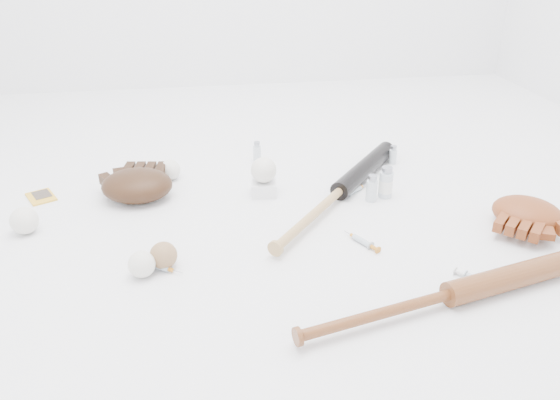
{
  "coord_description": "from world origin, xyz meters",
  "views": [
    {
      "loc": [
        -0.2,
        -1.37,
        0.77
      ],
      "look_at": [
        0.02,
        0.01,
        0.06
      ],
      "focal_mm": 35.0,
      "sensor_mm": 36.0,
      "label": 1
    }
  ],
  "objects": [
    {
      "name": "bat_dark",
      "position": [
        0.22,
        0.1,
        0.03
      ],
      "size": [
        0.58,
        0.68,
        0.06
      ],
      "primitive_type": null,
      "rotation": [
        0.0,
        0.0,
        0.88
      ],
      "color": "black",
      "rests_on": "ground"
    },
    {
      "name": "bat_wood",
      "position": [
        0.33,
        -0.45,
        0.03
      ],
      "size": [
        0.79,
        0.24,
        0.06
      ],
      "primitive_type": null,
      "rotation": [
        0.0,
        0.0,
        0.23
      ],
      "color": "brown",
      "rests_on": "ground"
    },
    {
      "name": "glove_dark",
      "position": [
        -0.4,
        0.2,
        0.05
      ],
      "size": [
        0.29,
        0.29,
        0.09
      ],
      "primitive_type": null,
      "rotation": [
        0.0,
        0.0,
        -0.15
      ],
      "color": "black",
      "rests_on": "ground"
    },
    {
      "name": "glove_tan",
      "position": [
        0.7,
        -0.14,
        0.04
      ],
      "size": [
        0.32,
        0.32,
        0.08
      ],
      "primitive_type": null,
      "rotation": [
        0.0,
        0.0,
        2.38
      ],
      "color": "brown",
      "rests_on": "ground"
    },
    {
      "name": "trading_card",
      "position": [
        -0.7,
        0.26,
        0.0
      ],
      "size": [
        0.11,
        0.12,
        0.01
      ],
      "primitive_type": "cube",
      "rotation": [
        0.0,
        0.0,
        0.48
      ],
      "color": "gold",
      "rests_on": "ground"
    },
    {
      "name": "pedestal",
      "position": [
        -0.01,
        0.17,
        0.02
      ],
      "size": [
        0.09,
        0.09,
        0.04
      ],
      "primitive_type": "cube",
      "rotation": [
        0.0,
        0.0,
        -0.11
      ],
      "color": "white",
      "rests_on": "ground"
    },
    {
      "name": "baseball_on_pedestal",
      "position": [
        -0.01,
        0.17,
        0.08
      ],
      "size": [
        0.08,
        0.08,
        0.08
      ],
      "primitive_type": "sphere",
      "color": "white",
      "rests_on": "pedestal"
    },
    {
      "name": "baseball_left",
      "position": [
        -0.69,
        0.04,
        0.04
      ],
      "size": [
        0.08,
        0.08,
        0.08
      ],
      "primitive_type": "sphere",
      "color": "white",
      "rests_on": "ground"
    },
    {
      "name": "baseball_upper",
      "position": [
        -0.3,
        0.33,
        0.03
      ],
      "size": [
        0.07,
        0.07,
        0.07
      ],
      "primitive_type": "sphere",
      "color": "white",
      "rests_on": "ground"
    },
    {
      "name": "baseball_mid",
      "position": [
        -0.36,
        -0.23,
        0.03
      ],
      "size": [
        0.07,
        0.07,
        0.07
      ],
      "primitive_type": "sphere",
      "color": "white",
      "rests_on": "ground"
    },
    {
      "name": "baseball_aged",
      "position": [
        -0.31,
        -0.2,
        0.03
      ],
      "size": [
        0.07,
        0.07,
        0.07
      ],
      "primitive_type": "sphere",
      "color": "#956D47",
      "rests_on": "ground"
    },
    {
      "name": "syringe_0",
      "position": [
        -0.32,
        -0.2,
        0.01
      ],
      "size": [
        0.14,
        0.1,
        0.02
      ],
      "primitive_type": null,
      "rotation": [
        0.0,
        0.0,
        -0.57
      ],
      "color": "#ADBCC6",
      "rests_on": "ground"
    },
    {
      "name": "syringe_1",
      "position": [
        0.21,
        -0.17,
        0.01
      ],
      "size": [
        0.09,
        0.13,
        0.02
      ],
      "primitive_type": null,
      "rotation": [
        0.0,
        0.0,
        2.07
      ],
      "color": "#ADBCC6",
      "rests_on": "ground"
    },
    {
      "name": "syringe_2",
      "position": [
        0.28,
        0.14,
        0.01
      ],
      "size": [
        0.13,
        0.1,
        0.02
      ],
      "primitive_type": null,
      "rotation": [
        0.0,
        0.0,
        0.65
      ],
      "color": "#ADBCC6",
      "rests_on": "ground"
    },
    {
      "name": "syringe_3",
      "position": [
        0.44,
        -0.38,
        0.01
      ],
      "size": [
        0.11,
        0.12,
        0.02
      ],
      "primitive_type": null,
      "rotation": [
        0.0,
        0.0,
        -0.87
      ],
      "color": "#ADBCC6",
      "rests_on": "ground"
    },
    {
      "name": "vial_0",
      "position": [
        0.01,
        0.45,
        0.04
      ],
      "size": [
        0.03,
        0.03,
        0.07
      ],
      "primitive_type": "cylinder",
      "color": "silver",
      "rests_on": "ground"
    },
    {
      "name": "vial_1",
      "position": [
        0.48,
        0.35,
        0.03
      ],
      "size": [
        0.03,
        0.03,
        0.07
      ],
      "primitive_type": "cylinder",
      "color": "silver",
      "rests_on": "ground"
    },
    {
      "name": "vial_2",
      "position": [
        0.32,
        0.08,
        0.04
      ],
      "size": [
        0.03,
        0.03,
        0.09
      ],
      "primitive_type": "cylinder",
      "color": "silver",
      "rests_on": "ground"
    },
    {
      "name": "vial_3",
      "position": [
        0.37,
        0.1,
        0.05
      ],
      "size": [
        0.04,
        0.04,
        0.1
      ],
      "primitive_type": "cylinder",
      "color": "silver",
      "rests_on": "ground"
    }
  ]
}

